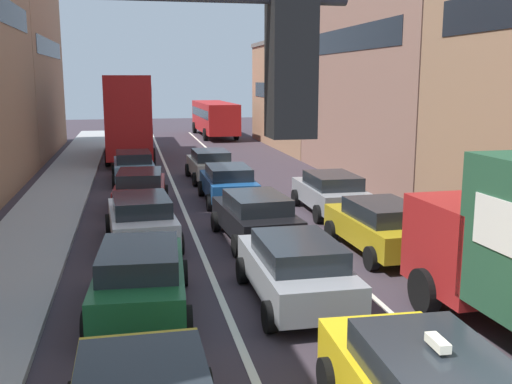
# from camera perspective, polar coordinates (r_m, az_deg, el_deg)

# --- Properties ---
(sidewalk_left) EXTENTS (2.60, 64.00, 0.14)m
(sidewalk_left) POSITION_cam_1_polar(r_m,az_deg,el_deg) (25.56, -18.72, -0.65)
(sidewalk_left) COLOR #A3A3A3
(sidewalk_left) RESTS_ON ground
(lane_stripe_left) EXTENTS (0.16, 60.00, 0.01)m
(lane_stripe_left) POSITION_cam_1_polar(r_m,az_deg,el_deg) (25.44, -7.47, -0.36)
(lane_stripe_left) COLOR silver
(lane_stripe_left) RESTS_ON ground
(lane_stripe_right) EXTENTS (0.16, 60.00, 0.01)m
(lane_stripe_right) POSITION_cam_1_polar(r_m,az_deg,el_deg) (25.91, 0.04, -0.06)
(lane_stripe_right) COLOR silver
(lane_stripe_right) RESTS_ON ground
(building_row_right) EXTENTS (7.20, 43.90, 12.58)m
(building_row_right) POSITION_cam_1_polar(r_m,az_deg,el_deg) (28.11, 17.10, 11.96)
(building_row_right) COLOR #9E7556
(building_row_right) RESTS_ON ground
(sedan_centre_lane_second) EXTENTS (2.06, 4.30, 1.49)m
(sedan_centre_lane_second) POSITION_cam_1_polar(r_m,az_deg,el_deg) (13.22, 3.84, -7.29)
(sedan_centre_lane_second) COLOR gray
(sedan_centre_lane_second) RESTS_ON ground
(wagon_left_lane_second) EXTENTS (2.27, 4.40, 1.49)m
(wagon_left_lane_second) POSITION_cam_1_polar(r_m,az_deg,el_deg) (12.91, -11.00, -7.93)
(wagon_left_lane_second) COLOR #19592D
(wagon_left_lane_second) RESTS_ON ground
(hatchback_centre_lane_third) EXTENTS (2.28, 4.41, 1.49)m
(hatchback_centre_lane_third) POSITION_cam_1_polar(r_m,az_deg,el_deg) (18.07, -0.05, -2.30)
(hatchback_centre_lane_third) COLOR black
(hatchback_centre_lane_third) RESTS_ON ground
(sedan_left_lane_third) EXTENTS (2.27, 4.40, 1.49)m
(sedan_left_lane_third) POSITION_cam_1_polar(r_m,az_deg,el_deg) (18.11, -10.91, -2.48)
(sedan_left_lane_third) COLOR silver
(sedan_left_lane_third) RESTS_ON ground
(coupe_centre_lane_fourth) EXTENTS (2.08, 4.31, 1.49)m
(coupe_centre_lane_fourth) POSITION_cam_1_polar(r_m,az_deg,el_deg) (23.79, -2.68, 0.88)
(coupe_centre_lane_fourth) COLOR #194C8C
(coupe_centre_lane_fourth) RESTS_ON ground
(sedan_left_lane_fourth) EXTENTS (2.28, 4.40, 1.49)m
(sedan_left_lane_fourth) POSITION_cam_1_polar(r_m,az_deg,el_deg) (22.99, -11.01, 0.34)
(sedan_left_lane_fourth) COLOR #A51E1E
(sedan_left_lane_fourth) RESTS_ON ground
(sedan_centre_lane_fifth) EXTENTS (2.14, 4.34, 1.49)m
(sedan_centre_lane_fifth) POSITION_cam_1_polar(r_m,az_deg,el_deg) (29.03, -4.41, 2.67)
(sedan_centre_lane_fifth) COLOR beige
(sedan_centre_lane_fifth) RESTS_ON ground
(sedan_left_lane_fifth) EXTENTS (2.16, 4.35, 1.49)m
(sedan_left_lane_fifth) POSITION_cam_1_polar(r_m,az_deg,el_deg) (29.00, -11.63, 2.47)
(sedan_left_lane_fifth) COLOR #759EB7
(sedan_left_lane_fifth) RESTS_ON ground
(sedan_right_lane_behind_truck) EXTENTS (2.17, 4.36, 1.49)m
(sedan_right_lane_behind_truck) POSITION_cam_1_polar(r_m,az_deg,el_deg) (17.27, 11.89, -3.16)
(sedan_right_lane_behind_truck) COLOR #B29319
(sedan_right_lane_behind_truck) RESTS_ON ground
(wagon_right_lane_far) EXTENTS (2.08, 4.31, 1.49)m
(wagon_right_lane_far) POSITION_cam_1_polar(r_m,az_deg,el_deg) (22.04, 7.18, 0.01)
(wagon_right_lane_far) COLOR gray
(wagon_right_lane_far) RESTS_ON ground
(bus_mid_queue_primary) EXTENTS (2.89, 10.53, 5.06)m
(bus_mid_queue_primary) POSITION_cam_1_polar(r_m,az_deg,el_deg) (37.56, -12.02, 7.43)
(bus_mid_queue_primary) COLOR #B21919
(bus_mid_queue_primary) RESTS_ON ground
(bus_far_queue_secondary) EXTENTS (2.95, 10.55, 2.90)m
(bus_far_queue_secondary) POSITION_cam_1_polar(r_m,az_deg,el_deg) (50.98, -4.00, 7.27)
(bus_far_queue_secondary) COLOR #B21919
(bus_far_queue_secondary) RESTS_ON ground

